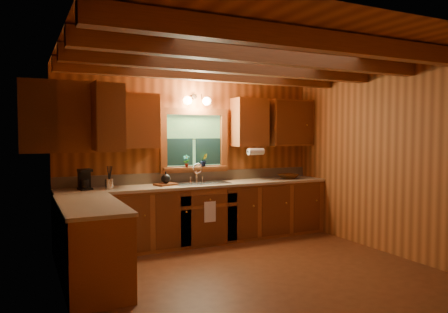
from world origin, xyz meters
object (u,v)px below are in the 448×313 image
sink (201,186)px  coffee_maker (85,179)px  cutting_board (166,184)px  wicker_basket (288,176)px

sink → coffee_maker: (-1.69, 0.03, 0.18)m
sink → cutting_board: size_ratio=2.68×
cutting_board → wicker_basket: size_ratio=0.93×
sink → wicker_basket: bearing=-1.6°
sink → coffee_maker: bearing=178.9°
coffee_maker → sink: bearing=-13.0°
cutting_board → coffee_maker: bearing=158.7°
coffee_maker → cutting_board: bearing=-13.2°
coffee_maker → cutting_board: 1.14m
sink → wicker_basket: 1.57m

